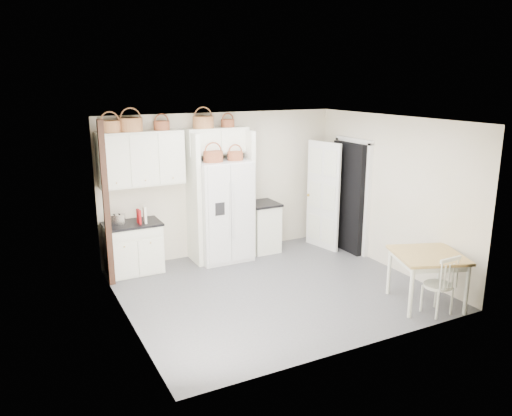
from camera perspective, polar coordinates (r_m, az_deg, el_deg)
floor at (r=7.87m, az=2.05°, el=-9.22°), size 4.50×4.50×0.00m
ceiling at (r=7.23m, az=2.24°, el=10.00°), size 4.50×4.50×0.00m
wall_back at (r=9.20m, az=-3.95°, el=2.75°), size 4.50×0.00×4.50m
wall_left at (r=6.68m, az=-14.97°, el=-2.23°), size 0.00×4.00×4.00m
wall_right at (r=8.74m, az=15.13°, el=1.66°), size 0.00×4.00×4.00m
refrigerator at (r=8.90m, az=-3.87°, el=-0.27°), size 0.93×0.75×1.80m
base_cab_left at (r=8.63m, az=-13.83°, el=-4.54°), size 0.89×0.56×0.83m
base_cab_right at (r=9.43m, az=0.72°, el=-2.25°), size 0.51×0.61×0.90m
dining_table at (r=7.65m, az=18.88°, el=-7.67°), size 1.18×1.18×0.76m
windsor_chair at (r=7.39m, az=20.07°, el=-8.30°), size 0.42×0.38×0.83m
counter_left at (r=8.50m, az=-14.00°, el=-1.79°), size 0.93×0.60×0.04m
counter_right at (r=9.31m, az=0.73°, el=0.51°), size 0.55×0.65×0.04m
toaster at (r=8.42m, az=-15.59°, el=-1.30°), size 0.29×0.22×0.17m
cookbook_red at (r=8.41m, az=-13.24°, el=-0.95°), size 0.04×0.16×0.24m
cookbook_cream at (r=8.43m, az=-12.57°, el=-0.77°), size 0.06×0.18×0.27m
basket_upper_a at (r=8.30m, az=-16.32°, el=8.92°), size 0.33×0.33×0.18m
basket_upper_b at (r=8.36m, az=-14.10°, el=9.22°), size 0.37×0.37×0.22m
basket_upper_c at (r=8.50m, az=-10.72°, el=9.25°), size 0.26×0.26×0.15m
basket_bridge_a at (r=8.73m, az=-6.05°, el=9.72°), size 0.36×0.36×0.20m
basket_bridge_b at (r=8.91m, az=-3.25°, el=9.66°), size 0.24×0.24×0.14m
basket_fridge_a at (r=8.54m, az=-4.91°, el=5.87°), size 0.34×0.34×0.18m
basket_fridge_b at (r=8.70m, az=-2.38°, el=5.97°), size 0.28×0.28×0.15m
upper_cabinet at (r=8.46m, az=-12.98°, el=5.52°), size 1.40×0.34×0.90m
bridge_cabinet at (r=8.85m, az=-4.51°, el=7.70°), size 1.12×0.34×0.45m
fridge_panel_left at (r=8.72m, az=-7.14°, el=1.02°), size 0.08×0.60×2.30m
fridge_panel_right at (r=9.11m, az=-1.11°, el=1.70°), size 0.08×0.60×2.30m
trim_post at (r=7.97m, az=-16.73°, el=0.33°), size 0.09×0.09×2.60m
doorway_void at (r=9.49m, az=10.60°, el=1.20°), size 0.18×0.85×2.05m
door_slab at (r=9.54m, az=7.66°, el=1.40°), size 0.21×0.79×2.05m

